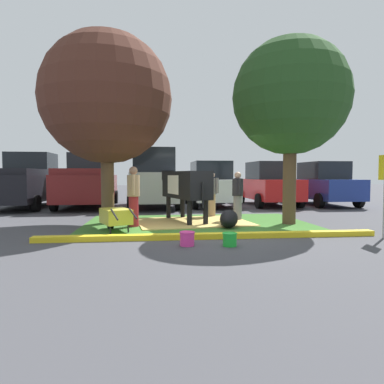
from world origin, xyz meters
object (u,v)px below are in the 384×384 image
person_visitor_far (134,195)px  hatchback_white (210,184)px  shade_tree_left (107,99)px  pickup_truck_black (26,182)px  suv_black (154,178)px  calf_lying (229,219)px  person_handler (212,193)px  wheelbarrow (115,217)px  bucket_green (230,239)px  sedan_blue (323,184)px  shade_tree_right (291,97)px  bucket_pink (187,238)px  pickup_truck_maroon (89,182)px  sedan_red (268,184)px  person_visitor_near (238,195)px  cow_holstein (184,185)px

person_visitor_far → hatchback_white: size_ratio=0.37×
shade_tree_left → pickup_truck_black: (-4.21, 5.46, -2.48)m
suv_black → person_visitor_far: bearing=-95.4°
calf_lying → hatchback_white: hatchback_white is taller
hatchback_white → person_handler: bearing=-98.9°
wheelbarrow → pickup_truck_black: (-4.59, 6.96, 0.73)m
bucket_green → sedan_blue: size_ratio=0.07×
shade_tree_right → bucket_pink: size_ratio=16.77×
wheelbarrow → sedan_blue: 11.08m
bucket_green → pickup_truck_maroon: pickup_truck_maroon is taller
shade_tree_right → calf_lying: (-1.83, -0.37, -3.36)m
pickup_truck_black → sedan_blue: pickup_truck_black is taller
person_visitor_far → hatchback_white: 6.74m
shade_tree_right → person_visitor_far: bearing=-179.7°
wheelbarrow → sedan_red: bearing=47.4°
wheelbarrow → suv_black: 6.64m
person_visitor_near → pickup_truck_maroon: pickup_truck_maroon is taller
wheelbarrow → pickup_truck_black: bearing=123.4°
shade_tree_left → person_visitor_near: (3.91, 0.25, -2.79)m
shade_tree_right → bucket_pink: 5.37m
bucket_green → wheelbarrow: bearing=141.2°
shade_tree_right → calf_lying: 3.85m
suv_black → sedan_blue: suv_black is taller
shade_tree_right → pickup_truck_maroon: 9.55m
suv_black → sedan_red: bearing=2.9°
shade_tree_right → pickup_truck_black: size_ratio=0.97×
shade_tree_right → sedan_blue: 7.60m
person_visitor_far → wheelbarrow: person_visitor_far is taller
hatchback_white → cow_holstein: bearing=-108.0°
shade_tree_left → pickup_truck_maroon: 6.29m
person_handler → hatchback_white: 4.11m
shade_tree_left → cow_holstein: shade_tree_left is taller
bucket_green → sedan_red: bearing=66.6°
shade_tree_right → cow_holstein: shade_tree_right is taller
wheelbarrow → hatchback_white: size_ratio=0.36×
bucket_pink → bucket_green: bearing=-9.1°
cow_holstein → bucket_pink: bearing=-94.2°
cow_holstein → person_visitor_near: cow_holstein is taller
shade_tree_left → person_visitor_near: 4.81m
calf_lying → person_visitor_far: bearing=172.3°
person_handler → bucket_pink: bearing=-105.6°
shade_tree_right → pickup_truck_maroon: bearing=137.0°
person_handler → calf_lying: bearing=-87.7°
hatchback_white → sedan_blue: size_ratio=1.00×
person_visitor_far → cow_holstein: bearing=32.2°
cow_holstein → suv_black: (-0.92, 4.83, 0.16)m
person_handler → person_visitor_near: bearing=-55.0°
person_visitor_near → suv_black: 5.43m
pickup_truck_maroon → person_visitor_near: bearing=-44.2°
pickup_truck_black → calf_lying: bearing=-40.9°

